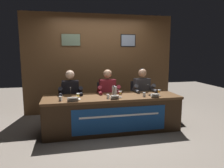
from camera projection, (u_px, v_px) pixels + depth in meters
name	position (u px, v px, depth m)	size (l,w,h in m)	color
ground_plane	(112.00, 129.00, 4.48)	(12.00, 12.00, 0.00)	#70665B
wall_back_panelled	(100.00, 64.00, 5.71)	(3.99, 0.14, 2.60)	brown
conference_table	(113.00, 108.00, 4.30)	(2.79, 0.84, 0.72)	brown
chair_left	(71.00, 104.00, 4.81)	(0.44, 0.44, 0.91)	black
panelist_left	(71.00, 94.00, 4.58)	(0.51, 0.48, 1.24)	black
nameplate_left	(73.00, 99.00, 3.88)	(0.20, 0.06, 0.08)	white
juice_glass_left	(78.00, 95.00, 4.03)	(0.06, 0.06, 0.12)	white
water_cup_left	(60.00, 99.00, 3.94)	(0.06, 0.06, 0.08)	silver
microphone_left	(71.00, 95.00, 4.10)	(0.06, 0.17, 0.22)	black
chair_center	(107.00, 102.00, 4.99)	(0.44, 0.44, 0.91)	black
panelist_center	(108.00, 92.00, 4.76)	(0.51, 0.48, 1.24)	black
nameplate_center	(115.00, 97.00, 4.06)	(0.16, 0.06, 0.08)	white
juice_glass_center	(120.00, 93.00, 4.23)	(0.06, 0.06, 0.12)	white
water_cup_center	(108.00, 97.00, 4.13)	(0.06, 0.06, 0.08)	silver
microphone_center	(114.00, 93.00, 4.29)	(0.06, 0.17, 0.22)	black
chair_right	(140.00, 100.00, 5.17)	(0.44, 0.44, 0.91)	black
panelist_right	(143.00, 91.00, 4.93)	(0.51, 0.48, 1.24)	black
nameplate_right	(155.00, 95.00, 4.22)	(0.16, 0.06, 0.08)	white
juice_glass_right	(159.00, 92.00, 4.39)	(0.06, 0.06, 0.12)	white
water_cup_right	(144.00, 95.00, 4.31)	(0.06, 0.06, 0.08)	silver
microphone_right	(149.00, 92.00, 4.44)	(0.06, 0.17, 0.22)	black
water_pitcher_central	(114.00, 91.00, 4.42)	(0.15, 0.10, 0.21)	silver
document_stack_left	(75.00, 99.00, 4.03)	(0.24, 0.19, 0.01)	white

